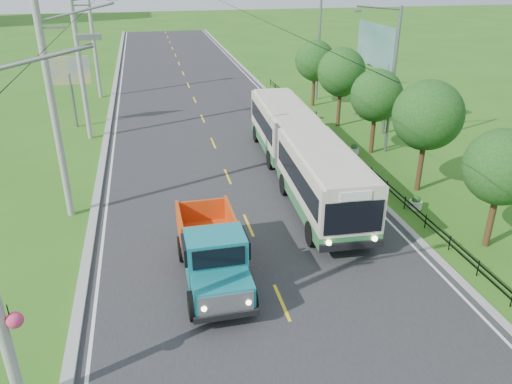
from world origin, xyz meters
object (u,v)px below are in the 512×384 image
object	(u,v)px
planter_mid	(354,150)
planter_far	(314,116)
tree_fifth	(341,74)
planter_near	(416,203)
billboard_left	(69,75)
streetlight_mid	(391,76)
pole_far	(94,40)
tree_back	(315,62)
bus	(301,148)
tree_second	(501,170)
billboard_right	(375,52)
dump_truck	(212,250)
pole_near	(55,114)
tree_third	(427,118)
streetlight_far	(317,43)
tree_fourth	(376,98)
pole_mid	(81,65)

from	to	relation	value
planter_mid	planter_far	distance (m)	8.00
tree_fifth	planter_near	bearing A→B (deg)	-95.08
billboard_left	streetlight_mid	bearing A→B (deg)	-26.40
pole_far	tree_back	bearing A→B (deg)	-20.74
bus	tree_second	bearing A→B (deg)	-51.83
tree_fifth	billboard_left	size ratio (longest dim) A/B	1.12
pole_far	planter_near	size ratio (longest dim) A/B	14.93
billboard_left	billboard_right	xyz separation A→B (m)	(21.80, -4.00, 1.48)
streetlight_mid	dump_truck	bearing A→B (deg)	-136.78
billboard_right	bus	xyz separation A→B (m)	(-8.42, -9.49, -3.38)
tree_second	planter_mid	bearing A→B (deg)	96.05
billboard_right	pole_near	bearing A→B (deg)	-151.86
tree_fifth	bus	world-z (taller)	tree_fifth
planter_far	dump_truck	size ratio (longest dim) A/B	0.11
dump_truck	planter_far	bearing A→B (deg)	60.98
planter_near	bus	distance (m)	6.74
tree_second	dump_truck	xyz separation A→B (m)	(-12.09, -0.24, -2.10)
tree_third	planter_far	size ratio (longest dim) A/B	8.96
tree_back	planter_far	bearing A→B (deg)	-106.88
tree_third	bus	size ratio (longest dim) A/B	0.35
pole_far	planter_far	xyz separation A→B (m)	(16.86, -11.00, -4.81)
pole_far	streetlight_mid	xyz separation A→B (m)	(18.90, -19.00, -0.19)
tree_second	bus	distance (m)	10.40
tree_fifth	planter_far	distance (m)	4.21
tree_third	planter_far	bearing A→B (deg)	95.18
streetlight_far	planter_mid	size ratio (longest dim) A/B	13.54
streetlight_mid	pole_near	bearing A→B (deg)	-165.19
tree_third	billboard_left	size ratio (longest dim) A/B	1.15
planter_mid	billboard_right	distance (m)	8.68
tree_third	bus	distance (m)	6.74
tree_third	tree_fourth	distance (m)	6.01
pole_far	planter_far	world-z (taller)	pole_far
streetlight_far	planter_mid	xyz separation A→B (m)	(-2.04, -14.00, -4.62)
streetlight_far	dump_truck	size ratio (longest dim) A/B	1.51
pole_far	planter_far	bearing A→B (deg)	-33.12
billboard_right	bus	size ratio (longest dim) A/B	0.43
streetlight_far	tree_second	bearing A→B (deg)	-91.74
tree_fourth	tree_back	xyz separation A→B (m)	(0.00, 12.00, 0.07)
pole_near	billboard_right	bearing A→B (deg)	28.14
pole_far	tree_back	distance (m)	19.43
tree_back	dump_truck	bearing A→B (deg)	-116.51
pole_mid	bus	bearing A→B (deg)	-40.82
tree_fourth	tree_fifth	bearing A→B (deg)	90.00
streetlight_far	streetlight_mid	bearing A→B (deg)	-90.00
planter_near	billboard_left	distance (m)	25.78
tree_second	billboard_left	size ratio (longest dim) A/B	1.02
pole_near	tree_third	size ratio (longest dim) A/B	1.67
tree_fourth	planter_mid	world-z (taller)	tree_fourth
tree_fourth	tree_back	size ratio (longest dim) A/B	0.98
pole_mid	billboard_left	world-z (taller)	pole_mid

